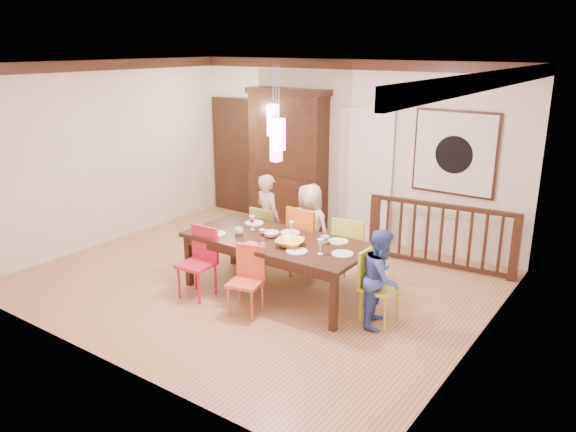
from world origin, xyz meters
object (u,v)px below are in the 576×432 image
Objects in this scene: dining_table at (277,244)px; person_end_right at (381,278)px; chair_far_left at (268,230)px; china_hutch at (288,159)px; person_far_left at (268,218)px; balustrade at (441,234)px; person_far_mid at (310,228)px; chair_end_right at (380,282)px.

dining_table is 1.49m from person_end_right.
chair_far_left is 0.36× the size of china_hutch.
china_hutch reaches higher than person_far_left.
person_far_left reaches higher than person_end_right.
dining_table is 2.53m from balustrade.
person_far_mid is at bearing -177.76° from chair_far_left.
china_hutch is at bearing 53.42° from chair_end_right.
chair_far_left is 0.65× the size of person_far_left.
person_far_left is (-2.25, 0.82, 0.17)m from chair_end_right.
china_hutch is at bearing 167.30° from balustrade.
dining_table is 2.94m from china_hutch.
china_hutch is 2.09× the size of person_end_right.
person_far_mid reaches higher than person_end_right.
person_end_right is at bearing 158.84° from chair_far_left.
dining_table is 1.82× the size of person_far_left.
balustrade is 1.68× the size of person_far_mid.
balustrade is at bearing -12.76° from person_end_right.
china_hutch is 1.88× the size of person_far_mid.
person_far_left reaches higher than dining_table.
chair_far_left is 0.67× the size of person_far_mid.
chair_far_left is 2.39m from person_end_right.
chair_end_right reaches higher than chair_far_left.
dining_table is 1.00× the size of china_hutch.
china_hutch is 1.83m from person_far_left.
person_end_right reaches higher than chair_far_left.
china_hutch reaches higher than person_far_mid.
china_hutch reaches higher than dining_table.
person_far_left reaches higher than balustrade.
person_far_mid is (-0.06, 0.86, -0.03)m from dining_table.
balustrade is at bearing 3.18° from chair_end_right.
chair_far_left is 0.75× the size of person_end_right.
chair_end_right is 3.90m from china_hutch.
chair_end_right is at bearing 1.08° from dining_table.
china_hutch reaches higher than chair_far_left.
person_far_mid is at bearing -161.73° from person_far_left.
person_far_left is (-2.21, -1.23, 0.16)m from balustrade.
chair_far_left is 0.18m from person_far_left.
person_end_right is at bearing -142.60° from chair_end_right.
person_far_left reaches higher than chair_end_right.
chair_far_left is at bearing 132.17° from dining_table.
china_hutch is 1.12× the size of balustrade.
person_far_left is at bearing -50.61° from chair_far_left.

